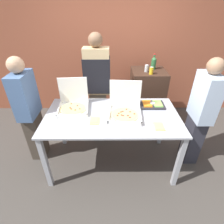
{
  "coord_description": "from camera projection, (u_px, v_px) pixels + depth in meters",
  "views": [
    {
      "loc": [
        -0.01,
        -1.98,
        2.18
      ],
      "look_at": [
        0.0,
        0.0,
        0.93
      ],
      "focal_mm": 28.0,
      "sensor_mm": 36.0,
      "label": 1
    }
  ],
  "objects": [
    {
      "name": "sideboard_podium",
      "position": [
        146.0,
        98.0,
        3.46
      ],
      "size": [
        0.61,
        0.59,
        1.13
      ],
      "color": "#382319",
      "rests_on": "ground_plane"
    },
    {
      "name": "soda_bottle",
      "position": [
        154.0,
        63.0,
        3.17
      ],
      "size": [
        0.09,
        0.09,
        0.27
      ],
      "color": "#2D6638",
      "rests_on": "sideboard_podium"
    },
    {
      "name": "paper_plate_front_center",
      "position": [
        95.0,
        121.0,
        2.23
      ],
      "size": [
        0.24,
        0.24,
        0.03
      ],
      "color": "white",
      "rests_on": "buffet_table"
    },
    {
      "name": "soda_can_colored",
      "position": [
        151.0,
        71.0,
        2.97
      ],
      "size": [
        0.07,
        0.07,
        0.12
      ],
      "color": "gold",
      "rests_on": "sideboard_podium"
    },
    {
      "name": "person_server_vest",
      "position": [
        97.0,
        84.0,
        2.9
      ],
      "size": [
        0.42,
        0.24,
        1.82
      ],
      "rotation": [
        0.0,
        0.0,
        3.14
      ],
      "color": "#473D33",
      "rests_on": "ground_plane"
    },
    {
      "name": "pizza_box_far_right",
      "position": [
        125.0,
        110.0,
        2.34
      ],
      "size": [
        0.46,
        0.47,
        0.42
      ],
      "rotation": [
        0.0,
        0.0,
        -0.07
      ],
      "color": "white",
      "rests_on": "buffet_table"
    },
    {
      "name": "brick_wall_behind",
      "position": [
        112.0,
        48.0,
        3.52
      ],
      "size": [
        10.0,
        0.06,
        2.8
      ],
      "color": "#9E5138",
      "rests_on": "ground_plane"
    },
    {
      "name": "soda_can_silver",
      "position": [
        147.0,
        68.0,
        3.07
      ],
      "size": [
        0.07,
        0.07,
        0.12
      ],
      "color": "silver",
      "rests_on": "sideboard_podium"
    },
    {
      "name": "buffet_table",
      "position": [
        112.0,
        122.0,
        2.42
      ],
      "size": [
        1.82,
        0.96,
        0.88
      ],
      "color": "#A8AAB2",
      "rests_on": "ground_plane"
    },
    {
      "name": "person_guest_plaid",
      "position": [
        29.0,
        111.0,
        2.51
      ],
      "size": [
        0.22,
        0.4,
        1.63
      ],
      "rotation": [
        0.0,
        0.0,
        -1.57
      ],
      "color": "#473D33",
      "rests_on": "ground_plane"
    },
    {
      "name": "ground_plane",
      "position": [
        112.0,
        160.0,
        2.83
      ],
      "size": [
        16.0,
        16.0,
        0.0
      ],
      "primitive_type": "plane",
      "color": "#423D38"
    },
    {
      "name": "veggie_tray",
      "position": [
        152.0,
        105.0,
        2.56
      ],
      "size": [
        0.34,
        0.24,
        0.05
      ],
      "color": "#28282D",
      "rests_on": "buffet_table"
    },
    {
      "name": "paper_plate_front_right",
      "position": [
        159.0,
        127.0,
        2.12
      ],
      "size": [
        0.23,
        0.23,
        0.03
      ],
      "color": "white",
      "rests_on": "buffet_table"
    },
    {
      "name": "pizza_box_near_left",
      "position": [
        73.0,
        104.0,
        2.47
      ],
      "size": [
        0.44,
        0.46,
        0.41
      ],
      "rotation": [
        0.0,
        0.0,
        0.08
      ],
      "color": "white",
      "rests_on": "buffet_table"
    },
    {
      "name": "person_guest_cap",
      "position": [
        200.0,
        114.0,
        2.44
      ],
      "size": [
        0.22,
        0.4,
        1.64
      ],
      "rotation": [
        0.0,
        0.0,
        1.57
      ],
      "color": "#2D2D38",
      "rests_on": "ground_plane"
    }
  ]
}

